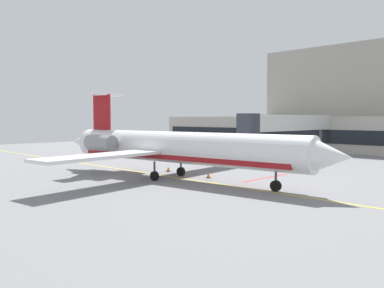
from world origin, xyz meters
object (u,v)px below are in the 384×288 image
at_px(regional_jet, 174,148).
at_px(fuel_tank, 258,145).
at_px(baggage_tug, 211,154).
at_px(pushback_tractor, 301,162).

xyz_separation_m(regional_jet, fuel_tank, (-11.94, 30.83, -1.84)).
bearing_deg(fuel_tank, regional_jet, -68.83).
bearing_deg(regional_jet, fuel_tank, 111.17).
distance_m(baggage_tug, fuel_tank, 15.86).
bearing_deg(fuel_tank, baggage_tug, -78.83).
height_order(regional_jet, baggage_tug, regional_jet).
distance_m(baggage_tug, pushback_tractor, 14.49).
bearing_deg(regional_jet, baggage_tug, 120.13).
distance_m(regional_jet, baggage_tug, 17.80).
bearing_deg(pushback_tractor, baggage_tug, 177.31).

